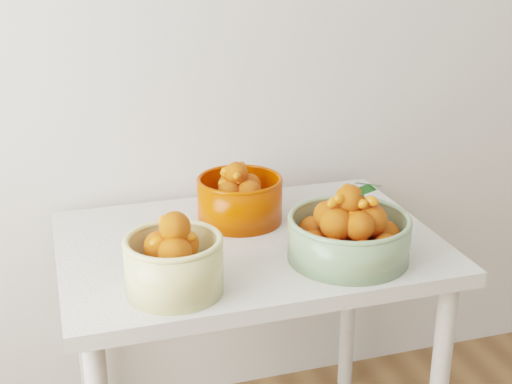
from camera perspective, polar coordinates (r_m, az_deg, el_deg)
table at (r=1.95m, az=-0.56°, el=-6.41°), size 1.00×0.70×0.75m
bowl_cream at (r=1.63m, az=-6.58°, el=-5.57°), size 0.27×0.27×0.19m
bowl_green at (r=1.80m, az=7.41°, el=-3.28°), size 0.40×0.40×0.20m
bowl_orange at (r=2.00m, az=-1.30°, el=-0.48°), size 0.25×0.25×0.17m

